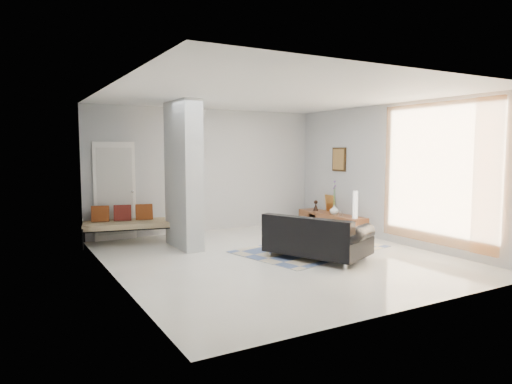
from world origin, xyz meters
TOP-DOWN VIEW (x-y plane):
  - floor at (0.00, 0.00)m, footprint 6.00×6.00m
  - ceiling at (0.00, 0.00)m, footprint 6.00×6.00m
  - wall_back at (0.00, 3.00)m, footprint 6.00×0.00m
  - wall_front at (0.00, -3.00)m, footprint 6.00×0.00m
  - wall_left at (-2.75, 0.00)m, footprint 0.00×6.00m
  - wall_right at (2.75, 0.00)m, footprint 0.00×6.00m
  - partition_column at (-1.10, 1.60)m, footprint 0.35×1.20m
  - hallway_door at (-2.10, 2.96)m, footprint 0.85×0.06m
  - curtain at (2.67, -1.15)m, footprint 0.00×2.55m
  - wall_art at (2.72, 1.61)m, footprint 0.04×0.45m
  - media_console at (2.52, 1.61)m, footprint 0.45×2.01m
  - loveseat at (0.54, -0.43)m, footprint 1.61×1.95m
  - daybed at (-1.92, 2.48)m, footprint 1.97×1.12m
  - area_rug at (0.90, 0.20)m, footprint 3.01×2.34m
  - cylinder_lamp at (2.50, 0.78)m, footprint 0.11×0.11m
  - bronze_figurine at (2.47, 2.15)m, footprint 0.14×0.14m
  - vase at (2.47, 1.45)m, footprint 0.23×0.23m

SIDE VIEW (x-z plane):
  - floor at x=0.00m, z-range 0.00..0.00m
  - area_rug at x=0.90m, z-range 0.00..0.01m
  - media_console at x=2.52m, z-range -0.20..0.60m
  - loveseat at x=0.54m, z-range -0.03..0.73m
  - daybed at x=-1.92m, z-range 0.03..0.80m
  - vase at x=2.47m, z-range 0.40..0.61m
  - bronze_figurine at x=2.47m, z-range 0.40..0.65m
  - cylinder_lamp at x=2.50m, z-range 0.40..0.99m
  - hallway_door at x=-2.10m, z-range 0.00..2.04m
  - partition_column at x=-1.10m, z-range 0.00..2.80m
  - wall_back at x=0.00m, z-range -1.60..4.40m
  - wall_front at x=0.00m, z-range -1.60..4.40m
  - wall_left at x=-2.75m, z-range -1.60..4.40m
  - wall_right at x=2.75m, z-range -1.60..4.40m
  - curtain at x=2.67m, z-range 0.17..2.72m
  - wall_art at x=2.72m, z-range 1.38..1.92m
  - ceiling at x=0.00m, z-range 2.80..2.80m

